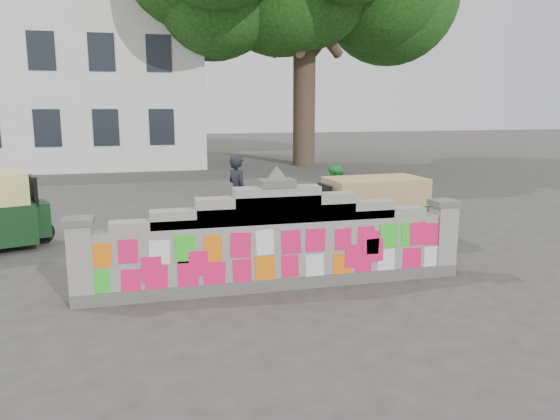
{
  "coord_description": "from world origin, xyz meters",
  "views": [
    {
      "loc": [
        -2.13,
        -8.34,
        2.96
      ],
      "look_at": [
        0.31,
        1.0,
        1.1
      ],
      "focal_mm": 35.0,
      "sensor_mm": 36.0,
      "label": 1
    }
  ],
  "objects": [
    {
      "name": "ground",
      "position": [
        0.0,
        0.0,
        0.0
      ],
      "size": [
        100.0,
        100.0,
        0.0
      ],
      "primitive_type": "plane",
      "color": "#383533",
      "rests_on": "ground"
    },
    {
      "name": "parapet_wall",
      "position": [
        -0.0,
        -0.01,
        0.75
      ],
      "size": [
        6.48,
        0.44,
        2.01
      ],
      "color": "#4C4C49",
      "rests_on": "ground"
    },
    {
      "name": "building",
      "position": [
        -7.0,
        21.98,
        4.01
      ],
      "size": [
        16.0,
        10.0,
        8.9
      ],
      "color": "silver",
      "rests_on": "ground"
    },
    {
      "name": "cyclist_bike",
      "position": [
        -0.07,
        3.14,
        0.5
      ],
      "size": [
        2.0,
        1.28,
        0.99
      ],
      "primitive_type": "imported",
      "rotation": [
        0.0,
        0.0,
        1.93
      ],
      "color": "black",
      "rests_on": "ground"
    },
    {
      "name": "cyclist_rider",
      "position": [
        -0.07,
        3.14,
        0.84
      ],
      "size": [
        0.59,
        0.72,
        1.68
      ],
      "primitive_type": "imported",
      "rotation": [
        0.0,
        0.0,
        1.93
      ],
      "color": "black",
      "rests_on": "ground"
    },
    {
      "name": "pedestrian",
      "position": [
        2.15,
        3.09,
        0.83
      ],
      "size": [
        0.75,
        0.9,
        1.66
      ],
      "primitive_type": "imported",
      "rotation": [
        0.0,
        0.0,
        -1.4
      ],
      "color": "green",
      "rests_on": "ground"
    },
    {
      "name": "rickshaw_right",
      "position": [
        2.69,
        2.29,
        0.75
      ],
      "size": [
        2.62,
        1.29,
        1.44
      ],
      "rotation": [
        0.0,
        0.0,
        3.18
      ],
      "color": "#113314",
      "rests_on": "ground"
    }
  ]
}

